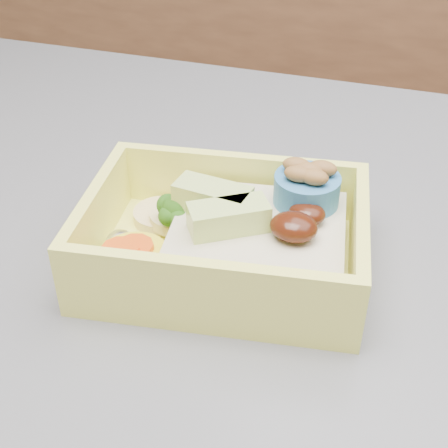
% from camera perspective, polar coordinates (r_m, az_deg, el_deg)
% --- Properties ---
extents(bento_box, '(0.20, 0.16, 0.07)m').
position_cam_1_polar(bento_box, '(0.42, 0.81, -1.28)').
color(bento_box, '#FFFC69').
rests_on(bento_box, island).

